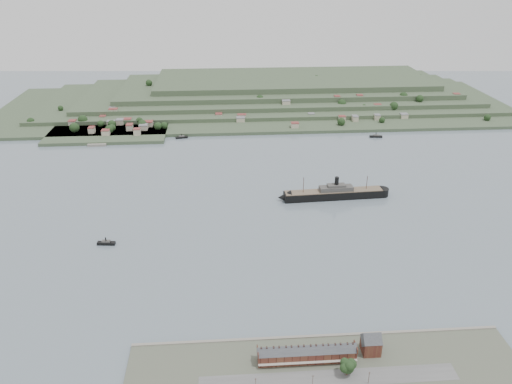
{
  "coord_description": "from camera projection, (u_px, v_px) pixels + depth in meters",
  "views": [
    {
      "loc": [
        -53.49,
        -378.28,
        207.28
      ],
      "look_at": [
        -24.3,
        30.0,
        13.94
      ],
      "focal_mm": 35.0,
      "sensor_mm": 36.0,
      "label": 1
    }
  ],
  "objects": [
    {
      "name": "ferry_west",
      "position": [
        182.0,
        137.0,
        628.74
      ],
      "size": [
        16.08,
        6.84,
        5.84
      ],
      "color": "black",
      "rests_on": "ground"
    },
    {
      "name": "far_peninsula",
      "position": [
        273.0,
        94.0,
        784.41
      ],
      "size": [
        760.0,
        309.0,
        30.0
      ],
      "color": "#364A31",
      "rests_on": "ground"
    },
    {
      "name": "fig_tree",
      "position": [
        348.0,
        366.0,
        267.31
      ],
      "size": [
        9.62,
        8.33,
        10.74
      ],
      "color": "#482D21",
      "rests_on": "ground"
    },
    {
      "name": "tugboat",
      "position": [
        106.0,
        243.0,
        396.08
      ],
      "size": [
        14.57,
        5.37,
        6.41
      ],
      "color": "black",
      "rests_on": "ground"
    },
    {
      "name": "gabled_building",
      "position": [
        371.0,
        343.0,
        283.52
      ],
      "size": [
        10.4,
        10.18,
        14.09
      ],
      "color": "#4E221B",
      "rests_on": "ground"
    },
    {
      "name": "steamship",
      "position": [
        331.0,
        194.0,
        470.8
      ],
      "size": [
        107.6,
        18.03,
        25.8
      ],
      "color": "black",
      "rests_on": "ground"
    },
    {
      "name": "ferry_east",
      "position": [
        376.0,
        136.0,
        631.8
      ],
      "size": [
        16.23,
        6.27,
        5.93
      ],
      "color": "black",
      "rests_on": "ground"
    },
    {
      "name": "ground",
      "position": [
        286.0,
        220.0,
        433.15
      ],
      "size": [
        1400.0,
        1400.0,
        0.0
      ],
      "primitive_type": "plane",
      "color": "slate",
      "rests_on": "ground"
    },
    {
      "name": "terrace_row",
      "position": [
        307.0,
        354.0,
        278.05
      ],
      "size": [
        55.6,
        9.8,
        11.07
      ],
      "color": "#4E221B",
      "rests_on": "ground"
    }
  ]
}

